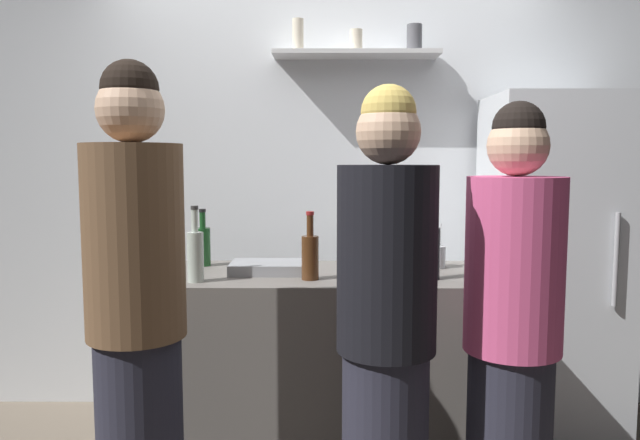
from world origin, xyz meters
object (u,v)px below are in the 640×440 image
at_px(baking_pan, 267,267).
at_px(wine_bottle_dark_glass, 432,251).
at_px(wine_bottle_green_glass, 203,245).
at_px(water_bottle_plastic, 391,247).
at_px(refrigerator, 552,267).
at_px(wine_bottle_amber_glass, 310,255).
at_px(wine_bottle_pale_glass, 195,254).
at_px(person_blonde, 386,338).
at_px(person_brown_jacket, 137,321).
at_px(utensil_holder, 435,256).
at_px(person_pink_top, 512,340).

bearing_deg(baking_pan, wine_bottle_dark_glass, -11.60).
height_order(wine_bottle_green_glass, water_bottle_plastic, wine_bottle_green_glass).
xyz_separation_m(refrigerator, wine_bottle_amber_glass, (-1.27, -0.50, 0.14)).
bearing_deg(water_bottle_plastic, wine_bottle_pale_glass, -162.44).
xyz_separation_m(wine_bottle_green_glass, person_blonde, (0.82, -0.96, -0.19)).
height_order(baking_pan, person_brown_jacket, person_brown_jacket).
distance_m(refrigerator, person_blonde, 1.50).
height_order(wine_bottle_amber_glass, person_brown_jacket, person_brown_jacket).
distance_m(refrigerator, baking_pan, 1.51).
distance_m(utensil_holder, water_bottle_plastic, 0.24).
relative_size(wine_bottle_pale_glass, water_bottle_plastic, 1.32).
xyz_separation_m(wine_bottle_amber_glass, water_bottle_plastic, (0.38, 0.23, 0.00)).
bearing_deg(wine_bottle_pale_glass, person_pink_top, -21.84).
height_order(utensil_holder, water_bottle_plastic, water_bottle_plastic).
bearing_deg(person_pink_top, wine_bottle_green_glass, -57.59).
xyz_separation_m(wine_bottle_amber_glass, person_blonde, (0.27, -0.62, -0.19)).
relative_size(wine_bottle_pale_glass, person_brown_jacket, 0.19).
distance_m(wine_bottle_amber_glass, person_blonde, 0.70).
bearing_deg(person_blonde, baking_pan, 120.34).
xyz_separation_m(wine_bottle_amber_glass, person_brown_jacket, (-0.59, -0.59, -0.14)).
relative_size(utensil_holder, wine_bottle_pale_glass, 0.66).
bearing_deg(wine_bottle_pale_glass, refrigerator, 17.50).
xyz_separation_m(baking_pan, person_blonde, (0.48, -0.78, -0.10)).
height_order(wine_bottle_green_glass, person_blonde, person_blonde).
height_order(wine_bottle_amber_glass, wine_bottle_dark_glass, wine_bottle_dark_glass).
bearing_deg(utensil_holder, water_bottle_plastic, -162.06).
bearing_deg(person_brown_jacket, wine_bottle_pale_glass, 159.09).
xyz_separation_m(refrigerator, wine_bottle_dark_glass, (-0.73, -0.49, 0.16)).
height_order(utensil_holder, wine_bottle_amber_glass, wine_bottle_amber_glass).
height_order(refrigerator, wine_bottle_pale_glass, refrigerator).
distance_m(utensil_holder, wine_bottle_dark_glass, 0.31).
relative_size(baking_pan, person_brown_jacket, 0.19).
xyz_separation_m(refrigerator, wine_bottle_green_glass, (-1.81, -0.15, 0.14)).
bearing_deg(person_blonde, refrigerator, 47.06).
relative_size(refrigerator, wine_bottle_dark_glass, 5.54).
height_order(water_bottle_plastic, person_pink_top, person_pink_top).
xyz_separation_m(baking_pan, utensil_holder, (0.82, 0.14, 0.03)).
bearing_deg(water_bottle_plastic, refrigerator, 17.45).
height_order(wine_bottle_dark_glass, person_brown_jacket, person_brown_jacket).
relative_size(wine_bottle_amber_glass, water_bottle_plastic, 1.21).
height_order(wine_bottle_dark_glass, water_bottle_plastic, wine_bottle_dark_glass).
distance_m(refrigerator, water_bottle_plastic, 0.93).
bearing_deg(utensil_holder, person_brown_jacket, -143.51).
relative_size(wine_bottle_pale_glass, wine_bottle_green_glass, 1.16).
bearing_deg(wine_bottle_pale_glass, wine_bottle_amber_glass, 6.11).
bearing_deg(baking_pan, utensil_holder, 9.39).
distance_m(baking_pan, wine_bottle_amber_glass, 0.28).
xyz_separation_m(refrigerator, water_bottle_plastic, (-0.88, -0.28, 0.14)).
bearing_deg(utensil_holder, wine_bottle_pale_glass, -162.36).
height_order(wine_bottle_amber_glass, person_pink_top, person_pink_top).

